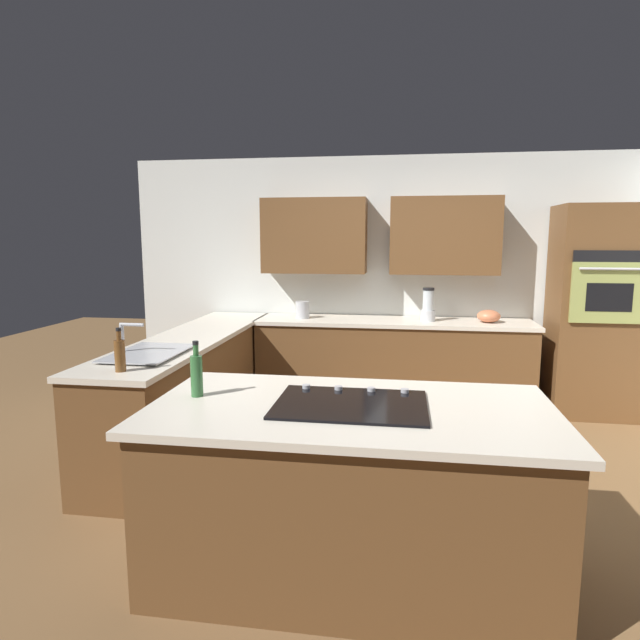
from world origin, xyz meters
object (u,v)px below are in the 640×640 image
Objects in this scene: sink_unit at (147,352)px; dish_soap_bottle at (120,354)px; cooktop at (351,404)px; blender at (428,307)px; mixing_bowl at (489,316)px; kettle at (303,310)px; oil_bottle at (197,374)px; wall_oven at (595,311)px.

dish_soap_bottle is at bearing 96.95° from sink_unit.
blender reaches higher than cooktop.
blender reaches higher than mixing_bowl.
mixing_bowl is 3.57m from dish_soap_bottle.
blender is (-2.08, -1.95, 0.13)m from sink_unit.
kettle is at bearing 0.00° from mixing_bowl.
oil_bottle is (1.34, 2.86, -0.03)m from blender.
kettle is 2.53m from dish_soap_bottle.
wall_oven is 6.85× the size of oil_bottle.
sink_unit is 3.31m from mixing_bowl.
blender is 3.16m from oil_bottle.
wall_oven reaches higher than sink_unit.
blender reaches higher than sink_unit.
sink_unit is at bearing 68.19° from kettle.
blender is 1.21× the size of dish_soap_bottle.
wall_oven reaches higher than mixing_bowl.
sink_unit is at bearing 35.99° from mixing_bowl.
wall_oven is 2.93× the size of sink_unit.
dish_soap_bottle is at bearing 42.79° from mixing_bowl.
wall_oven is 4.17m from sink_unit.
cooktop is (2.11, 2.90, -0.12)m from wall_oven.
sink_unit is 1.84m from cooktop.
cooktop is 3.00m from kettle.
blender is 1.48× the size of mixing_bowl.
blender is at bearing -136.90° from sink_unit.
dish_soap_bottle is (2.62, 2.43, 0.05)m from mixing_bowl.
wall_oven is 1.00m from mixing_bowl.
sink_unit is 2.10m from kettle.
dish_soap_bottle is (-0.06, 0.48, 0.09)m from sink_unit.
wall_oven reaches higher than dish_soap_bottle.
wall_oven is at bearing -135.69° from oil_bottle.
kettle is 2.86m from oil_bottle.
oil_bottle is (2.94, 2.87, -0.01)m from wall_oven.
wall_oven reaches higher than oil_bottle.
wall_oven reaches higher than kettle.
cooktop is at bearing 105.27° from kettle.
dish_soap_bottle is at bearing -32.61° from oil_bottle.
dish_soap_bottle is (0.72, 2.43, 0.02)m from kettle.
kettle is (-0.78, -1.95, 0.07)m from sink_unit.
dish_soap_bottle is at bearing -17.32° from cooktop.
mixing_bowl is at bearing -137.21° from dish_soap_bottle.
mixing_bowl is at bearing -110.96° from cooktop.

